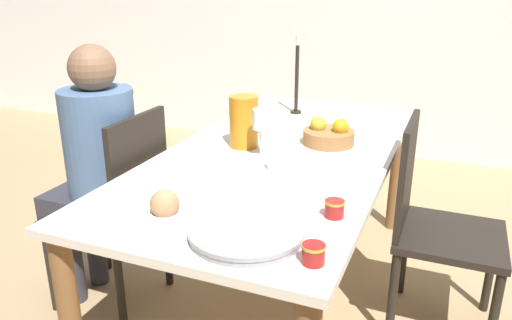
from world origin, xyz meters
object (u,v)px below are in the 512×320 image
jam_jar_amber (334,208)px  jam_jar_red (313,253)px  chair_opposite (433,222)px  serving_tray (246,233)px  wine_glass_water (261,122)px  teacup_across (244,117)px  teacup_near_person (278,163)px  red_pitcher (244,121)px  person_seated (96,158)px  candlestick_tall (297,82)px  bread_plate (165,208)px  fruit_bowl (329,135)px  chair_person_side (119,206)px

jam_jar_amber → jam_jar_red: bearing=-86.9°
chair_opposite → serving_tray: 0.98m
wine_glass_water → teacup_across: size_ratio=1.42×
teacup_near_person → teacup_across: 0.68m
red_pitcher → teacup_across: size_ratio=1.58×
teacup_near_person → jam_jar_red: 0.66m
teacup_across → jam_jar_amber: bearing=-51.8°
chair_opposite → wine_glass_water: wine_glass_water is taller
person_seated → red_pitcher: person_seated is taller
chair_opposite → person_seated: size_ratio=0.76×
jam_jar_amber → jam_jar_red: same height
teacup_near_person → jam_jar_red: bearing=-62.2°
chair_opposite → serving_tray: size_ratio=2.71×
candlestick_tall → red_pitcher: bearing=-92.7°
teacup_near_person → serving_tray: teacup_near_person is taller
bread_plate → teacup_near_person: bearing=69.3°
jam_jar_red → red_pitcher: bearing=124.1°
person_seated → red_pitcher: (0.56, 0.30, 0.14)m
teacup_across → bread_plate: (0.20, -1.06, -0.00)m
bread_plate → serving_tray: bearing=-5.8°
teacup_across → chair_opposite: bearing=-15.6°
person_seated → jam_jar_red: size_ratio=18.46×
fruit_bowl → wine_glass_water: bearing=-128.8°
person_seated → jam_jar_red: 1.22m
fruit_bowl → candlestick_tall: size_ratio=0.54×
person_seated → candlestick_tall: (0.59, 0.93, 0.20)m
teacup_across → jam_jar_amber: 1.10m
bread_plate → chair_person_side: bearing=140.5°
wine_glass_water → jam_jar_amber: (0.41, -0.43, -0.12)m
jam_jar_amber → wine_glass_water: bearing=134.0°
chair_person_side → serving_tray: bearing=-119.7°
chair_opposite → fruit_bowl: 0.57m
jam_jar_red → serving_tray: bearing=164.3°
person_seated → jam_jar_amber: (1.09, -0.23, 0.06)m
chair_person_side → person_seated: bearing=96.5°
red_pitcher → serving_tray: 0.82m
teacup_across → red_pitcher: bearing=-66.3°
chair_opposite → jam_jar_amber: chair_opposite is taller
red_pitcher → serving_tray: bearing=-65.9°
teacup_near_person → jam_jar_red: (0.31, -0.58, -0.00)m
wine_glass_water → serving_tray: 0.70m
wine_glass_water → jam_jar_amber: size_ratio=3.15×
jam_jar_red → fruit_bowl: bearing=102.4°
red_pitcher → wine_glass_water: size_ratio=1.11×
chair_person_side → red_pitcher: (0.47, 0.29, 0.36)m
person_seated → teacup_across: 0.76m
wine_glass_water → teacup_across: (-0.27, 0.44, -0.12)m
chair_person_side → person_seated: (-0.09, -0.01, 0.22)m
chair_opposite → red_pitcher: size_ratio=4.03×
chair_person_side → jam_jar_red: 1.18m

